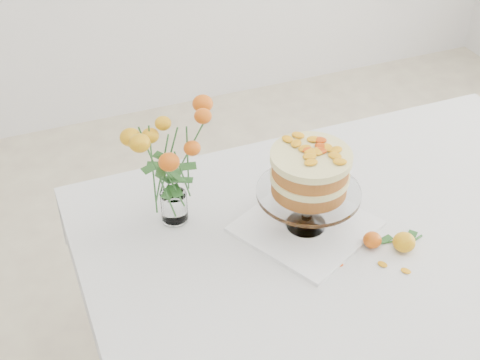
# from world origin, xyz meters

# --- Properties ---
(table) EXTENTS (1.43, 0.93, 0.76)m
(table) POSITION_xyz_m (0.00, 0.00, 0.67)
(table) COLOR tan
(table) RESTS_ON ground
(napkin) EXTENTS (0.40, 0.40, 0.01)m
(napkin) POSITION_xyz_m (-0.13, 0.05, 0.76)
(napkin) COLOR white
(napkin) RESTS_ON table
(cake_stand) EXTENTS (0.26, 0.26, 0.23)m
(cake_stand) POSITION_xyz_m (-0.13, 0.05, 0.92)
(cake_stand) COLOR silver
(cake_stand) RESTS_ON napkin
(rose_vase) EXTENTS (0.25, 0.25, 0.35)m
(rose_vase) POSITION_xyz_m (-0.44, 0.20, 0.96)
(rose_vase) COLOR silver
(rose_vase) RESTS_ON table
(loose_rose_near) EXTENTS (0.10, 0.06, 0.05)m
(loose_rose_near) POSITION_xyz_m (0.06, -0.11, 0.78)
(loose_rose_near) COLOR gold
(loose_rose_near) RESTS_ON table
(loose_rose_far) EXTENTS (0.08, 0.05, 0.04)m
(loose_rose_far) POSITION_xyz_m (-0.01, -0.07, 0.78)
(loose_rose_far) COLOR #C76109
(loose_rose_far) RESTS_ON table
(stray_petal_a) EXTENTS (0.03, 0.02, 0.00)m
(stray_petal_a) POSITION_xyz_m (-0.12, -0.10, 0.76)
(stray_petal_a) COLOR orange
(stray_petal_a) RESTS_ON table
(stray_petal_b) EXTENTS (0.03, 0.02, 0.00)m
(stray_petal_b) POSITION_xyz_m (-0.02, -0.14, 0.76)
(stray_petal_b) COLOR orange
(stray_petal_b) RESTS_ON table
(stray_petal_c) EXTENTS (0.03, 0.02, 0.00)m
(stray_petal_c) POSITION_xyz_m (0.02, -0.18, 0.76)
(stray_petal_c) COLOR orange
(stray_petal_c) RESTS_ON table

